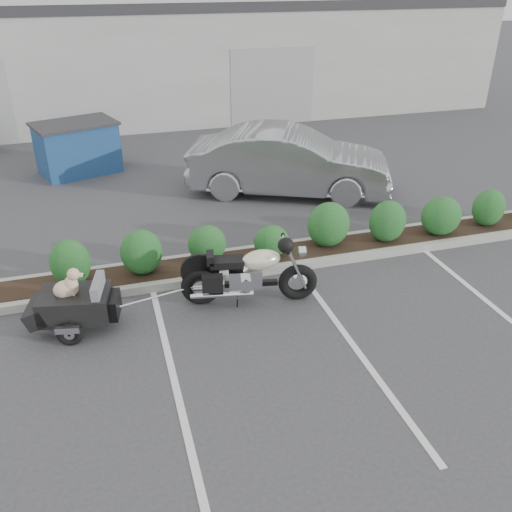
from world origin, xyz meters
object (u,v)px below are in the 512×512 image
object	(u,v)px
pet_trailer	(74,303)
dumpster	(77,147)
sedan	(289,162)
motorcycle	(249,275)

from	to	relation	value
pet_trailer	dumpster	size ratio (longest dim) A/B	0.76
pet_trailer	sedan	distance (m)	6.81
motorcycle	sedan	xyz separation A→B (m)	(2.30, 4.55, 0.28)
motorcycle	sedan	distance (m)	5.11
pet_trailer	dumpster	world-z (taller)	dumpster
motorcycle	sedan	world-z (taller)	sedan
sedan	dumpster	world-z (taller)	sedan
pet_trailer	sedan	xyz separation A→B (m)	(5.08, 4.52, 0.35)
sedan	dumpster	bearing A→B (deg)	82.10
sedan	pet_trailer	bearing A→B (deg)	155.52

